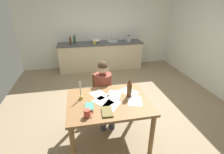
{
  "coord_description": "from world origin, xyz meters",
  "views": [
    {
      "loc": [
        -0.75,
        -3.28,
        2.2
      ],
      "look_at": [
        -0.16,
        -0.4,
        0.85
      ],
      "focal_mm": 27.29,
      "sensor_mm": 36.0,
      "label": 1
    }
  ],
  "objects_px": {
    "sink_unit": "(113,41)",
    "teacup_on_counter": "(95,42)",
    "wine_glass_near_sink": "(101,38)",
    "dining_table": "(108,107)",
    "chair_at_table": "(103,93)",
    "book_magazine": "(89,107)",
    "wine_glass_back_right": "(92,39)",
    "book_cookery": "(107,112)",
    "bottle_oil": "(70,41)",
    "person_seated": "(104,89)",
    "wine_glass_by_kettle": "(98,38)",
    "stovetop_kettle": "(128,38)",
    "candlestick": "(81,94)",
    "wine_glass_back_left": "(95,39)",
    "coffee_mug": "(87,113)",
    "mixing_bowl": "(96,40)",
    "wine_bottle_on_table": "(129,90)",
    "bottle_vinegar": "(74,40)"
  },
  "relations": [
    {
      "from": "sink_unit",
      "to": "teacup_on_counter",
      "type": "xyz_separation_m",
      "value": [
        -0.62,
        -0.15,
        0.03
      ]
    },
    {
      "from": "sink_unit",
      "to": "wine_glass_near_sink",
      "type": "distance_m",
      "value": 0.39
    },
    {
      "from": "dining_table",
      "to": "wine_glass_near_sink",
      "type": "distance_m",
      "value": 3.53
    },
    {
      "from": "chair_at_table",
      "to": "book_magazine",
      "type": "bearing_deg",
      "value": -110.52
    },
    {
      "from": "chair_at_table",
      "to": "wine_glass_back_right",
      "type": "xyz_separation_m",
      "value": [
        0.09,
        2.76,
        0.51
      ]
    },
    {
      "from": "book_cookery",
      "to": "bottle_oil",
      "type": "relative_size",
      "value": 0.91
    },
    {
      "from": "sink_unit",
      "to": "teacup_on_counter",
      "type": "relative_size",
      "value": 3.05
    },
    {
      "from": "person_seated",
      "to": "wine_glass_back_right",
      "type": "bearing_deg",
      "value": 88.38
    },
    {
      "from": "wine_glass_near_sink",
      "to": "wine_glass_by_kettle",
      "type": "distance_m",
      "value": 0.11
    },
    {
      "from": "bottle_oil",
      "to": "stovetop_kettle",
      "type": "bearing_deg",
      "value": 2.26
    },
    {
      "from": "book_cookery",
      "to": "sink_unit",
      "type": "bearing_deg",
      "value": 79.74
    },
    {
      "from": "candlestick",
      "to": "wine_glass_back_left",
      "type": "height_order",
      "value": "candlestick"
    },
    {
      "from": "coffee_mug",
      "to": "wine_glass_near_sink",
      "type": "distance_m",
      "value": 3.88
    },
    {
      "from": "book_magazine",
      "to": "wine_glass_back_right",
      "type": "distance_m",
      "value": 3.64
    },
    {
      "from": "book_cookery",
      "to": "wine_glass_back_right",
      "type": "distance_m",
      "value": 3.78
    },
    {
      "from": "person_seated",
      "to": "wine_glass_near_sink",
      "type": "relative_size",
      "value": 7.76
    },
    {
      "from": "person_seated",
      "to": "stovetop_kettle",
      "type": "xyz_separation_m",
      "value": [
        1.29,
        2.76,
        0.32
      ]
    },
    {
      "from": "stovetop_kettle",
      "to": "mixing_bowl",
      "type": "bearing_deg",
      "value": 176.18
    },
    {
      "from": "wine_glass_back_left",
      "to": "wine_glass_back_right",
      "type": "height_order",
      "value": "same"
    },
    {
      "from": "mixing_bowl",
      "to": "wine_glass_near_sink",
      "type": "relative_size",
      "value": 1.81
    },
    {
      "from": "mixing_bowl",
      "to": "teacup_on_counter",
      "type": "relative_size",
      "value": 2.36
    },
    {
      "from": "wine_glass_near_sink",
      "to": "teacup_on_counter",
      "type": "relative_size",
      "value": 1.3
    },
    {
      "from": "book_magazine",
      "to": "wine_bottle_on_table",
      "type": "bearing_deg",
      "value": 24.71
    },
    {
      "from": "book_cookery",
      "to": "mixing_bowl",
      "type": "bearing_deg",
      "value": 88.22
    },
    {
      "from": "stovetop_kettle",
      "to": "wine_glass_by_kettle",
      "type": "xyz_separation_m",
      "value": [
        -1.01,
        0.15,
        0.01
      ]
    },
    {
      "from": "wine_glass_back_left",
      "to": "wine_glass_back_right",
      "type": "relative_size",
      "value": 1.0
    },
    {
      "from": "book_cookery",
      "to": "bottle_oil",
      "type": "height_order",
      "value": "bottle_oil"
    },
    {
      "from": "chair_at_table",
      "to": "wine_glass_by_kettle",
      "type": "relative_size",
      "value": 5.73
    },
    {
      "from": "wine_glass_near_sink",
      "to": "wine_glass_back_left",
      "type": "distance_m",
      "value": 0.21
    },
    {
      "from": "dining_table",
      "to": "teacup_on_counter",
      "type": "distance_m",
      "value": 3.2
    },
    {
      "from": "coffee_mug",
      "to": "book_cookery",
      "type": "relative_size",
      "value": 0.53
    },
    {
      "from": "person_seated",
      "to": "coffee_mug",
      "type": "bearing_deg",
      "value": -112.1
    },
    {
      "from": "dining_table",
      "to": "wine_glass_back_left",
      "type": "distance_m",
      "value": 3.51
    },
    {
      "from": "coffee_mug",
      "to": "book_magazine",
      "type": "xyz_separation_m",
      "value": [
        0.04,
        0.19,
        -0.04
      ]
    },
    {
      "from": "candlestick",
      "to": "teacup_on_counter",
      "type": "height_order",
      "value": "candlestick"
    },
    {
      "from": "wine_bottle_on_table",
      "to": "dining_table",
      "type": "bearing_deg",
      "value": -170.52
    },
    {
      "from": "wine_glass_near_sink",
      "to": "wine_glass_by_kettle",
      "type": "relative_size",
      "value": 1.0
    },
    {
      "from": "person_seated",
      "to": "sink_unit",
      "type": "xyz_separation_m",
      "value": [
        0.74,
        2.76,
        0.24
      ]
    },
    {
      "from": "bottle_vinegar",
      "to": "wine_glass_back_right",
      "type": "distance_m",
      "value": 0.59
    },
    {
      "from": "bottle_oil",
      "to": "dining_table",
      "type": "bearing_deg",
      "value": -79.61
    },
    {
      "from": "sink_unit",
      "to": "wine_glass_by_kettle",
      "type": "bearing_deg",
      "value": 162.49
    },
    {
      "from": "wine_glass_near_sink",
      "to": "teacup_on_counter",
      "type": "height_order",
      "value": "wine_glass_near_sink"
    },
    {
      "from": "chair_at_table",
      "to": "bottle_vinegar",
      "type": "distance_m",
      "value": 2.74
    },
    {
      "from": "coffee_mug",
      "to": "stovetop_kettle",
      "type": "xyz_separation_m",
      "value": [
        1.65,
        3.65,
        0.16
      ]
    },
    {
      "from": "stovetop_kettle",
      "to": "wine_glass_back_left",
      "type": "bearing_deg",
      "value": 172.28
    },
    {
      "from": "bottle_vinegar",
      "to": "wine_glass_back_right",
      "type": "xyz_separation_m",
      "value": [
        0.57,
        0.11,
        -0.01
      ]
    },
    {
      "from": "bottle_vinegar",
      "to": "wine_bottle_on_table",
      "type": "bearing_deg",
      "value": -76.19
    },
    {
      "from": "bottle_oil",
      "to": "bottle_vinegar",
      "type": "bearing_deg",
      "value": 41.61
    },
    {
      "from": "candlestick",
      "to": "bottle_oil",
      "type": "bearing_deg",
      "value": 93.52
    },
    {
      "from": "wine_glass_by_kettle",
      "to": "wine_glass_back_left",
      "type": "xyz_separation_m",
      "value": [
        -0.1,
        0.0,
        0.0
      ]
    }
  ]
}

